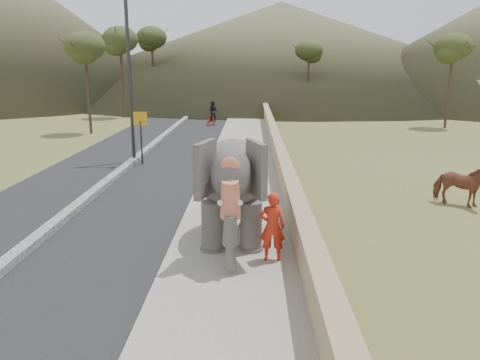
% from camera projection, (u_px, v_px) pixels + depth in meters
% --- Properties ---
extents(ground, '(160.00, 160.00, 0.00)m').
position_uv_depth(ground, '(223.00, 326.00, 8.19)').
color(ground, olive).
rests_on(ground, ground).
extents(road, '(7.00, 120.00, 0.03)m').
position_uv_depth(road, '(109.00, 183.00, 18.01)').
color(road, black).
rests_on(road, ground).
extents(median, '(0.35, 120.00, 0.22)m').
position_uv_depth(median, '(109.00, 180.00, 17.99)').
color(median, black).
rests_on(median, ground).
extents(walkway, '(3.00, 120.00, 0.15)m').
position_uv_depth(walkway, '(239.00, 182.00, 17.88)').
color(walkway, '#9E9687').
rests_on(walkway, ground).
extents(parapet, '(0.30, 120.00, 1.10)m').
position_uv_depth(parapet, '(282.00, 170.00, 17.72)').
color(parapet, tan).
rests_on(parapet, ground).
extents(lamppost, '(1.76, 0.36, 8.00)m').
position_uv_depth(lamppost, '(135.00, 55.00, 20.69)').
color(lamppost, '#292A2E').
rests_on(lamppost, ground).
extents(signboard, '(0.60, 0.08, 2.40)m').
position_uv_depth(signboard, '(141.00, 129.00, 20.96)').
color(signboard, '#2D2D33').
rests_on(signboard, ground).
extents(cow, '(1.79, 1.45, 1.38)m').
position_uv_depth(cow, '(460.00, 185.00, 14.95)').
color(cow, brown).
rests_on(cow, ground).
extents(distant_car, '(4.47, 2.44, 1.44)m').
position_uv_depth(distant_car, '(456.00, 106.00, 43.01)').
color(distant_car, silver).
rests_on(distant_car, ground).
extents(hill_far, '(80.00, 80.00, 14.00)m').
position_uv_depth(hill_far, '(280.00, 48.00, 74.32)').
color(hill_far, brown).
rests_on(hill_far, ground).
extents(elephant_and_man, '(2.20, 3.71, 2.66)m').
position_uv_depth(elephant_and_man, '(233.00, 188.00, 11.63)').
color(elephant_and_man, '#605B57').
rests_on(elephant_and_man, ground).
extents(motorcyclist, '(1.07, 1.69, 1.81)m').
position_uv_depth(motorcyclist, '(212.00, 116.00, 34.94)').
color(motorcyclist, maroon).
rests_on(motorcyclist, ground).
extents(trees, '(47.68, 43.02, 8.88)m').
position_uv_depth(trees, '(258.00, 74.00, 38.10)').
color(trees, '#473828').
rests_on(trees, ground).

